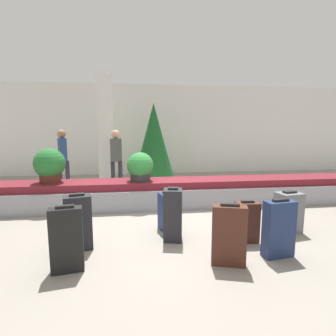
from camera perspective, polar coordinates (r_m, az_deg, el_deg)
name	(u,v)px	position (r m, az deg, el deg)	size (l,w,h in m)	color
ground_plane	(178,228)	(4.43, 2.24, -12.88)	(18.00, 18.00, 0.00)	gray
back_wall	(153,130)	(9.63, -3.26, 8.30)	(18.00, 0.06, 3.20)	silver
carousel	(168,193)	(5.59, 0.00, -5.49)	(8.79, 0.87, 0.56)	gray
pillar	(106,130)	(7.89, -13.33, 8.10)	(0.43, 0.43, 3.20)	silver
suitcase_0	(279,229)	(3.66, 22.97, -12.10)	(0.41, 0.22, 0.75)	navy
suitcase_1	(288,212)	(4.57, 24.73, -8.74)	(0.41, 0.33, 0.66)	slate
suitcase_2	(247,222)	(3.99, 16.75, -11.19)	(0.34, 0.20, 0.61)	#472319
suitcase_3	(78,222)	(3.77, -18.99, -11.14)	(0.39, 0.31, 0.77)	#232328
suitcase_4	(229,235)	(3.27, 13.10, -14.08)	(0.43, 0.27, 0.75)	#472319
suitcase_5	(167,211)	(4.27, -0.16, -9.40)	(0.30, 0.30, 0.63)	navy
suitcase_6	(67,240)	(3.26, -21.19, -14.32)	(0.38, 0.22, 0.77)	black
suitcase_7	(173,215)	(3.85, 1.07, -10.13)	(0.31, 0.32, 0.79)	#232328
potted_plant_0	(140,167)	(5.40, -6.06, 0.17)	(0.54, 0.54, 0.59)	#2D2D2D
potted_plant_1	(50,165)	(5.70, -24.38, 0.54)	(0.60, 0.60, 0.68)	#4C2319
traveler_0	(116,155)	(7.13, -11.21, 2.89)	(0.31, 0.36, 1.60)	#282833
traveler_1	(63,154)	(7.60, -21.95, 2.81)	(0.31, 0.37, 1.60)	#282833
decorated_tree	(154,140)	(8.04, -3.11, 6.07)	(1.22, 1.22, 2.40)	#4C331E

